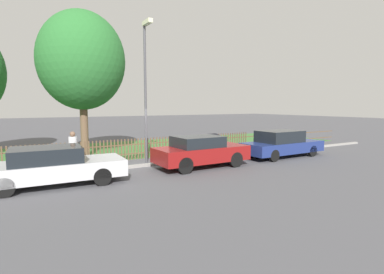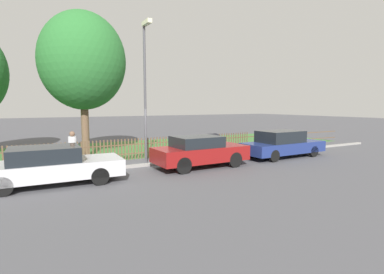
{
  "view_description": "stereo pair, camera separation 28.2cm",
  "coord_description": "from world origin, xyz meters",
  "px_view_note": "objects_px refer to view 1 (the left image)",
  "views": [
    {
      "loc": [
        -5.36,
        -12.08,
        2.67
      ],
      "look_at": [
        2.09,
        0.7,
        1.1
      ],
      "focal_mm": 28.0,
      "sensor_mm": 36.0,
      "label": 1
    },
    {
      "loc": [
        -5.12,
        -12.22,
        2.67
      ],
      "look_at": [
        2.09,
        0.7,
        1.1
      ],
      "focal_mm": 28.0,
      "sensor_mm": 36.0,
      "label": 2
    }
  ],
  "objects_px": {
    "parked_car_navy_estate": "(282,144)",
    "tree_behind_motorcycle": "(82,61)",
    "parked_car_silver_hatchback": "(52,166)",
    "parked_car_black_saloon": "(201,151)",
    "pedestrian_near_fence": "(73,149)",
    "covered_motorcycle": "(209,143)",
    "street_lamp": "(146,77)"
  },
  "relations": [
    {
      "from": "parked_car_navy_estate",
      "to": "tree_behind_motorcycle",
      "type": "distance_m",
      "value": 10.96
    },
    {
      "from": "parked_car_silver_hatchback",
      "to": "tree_behind_motorcycle",
      "type": "xyz_separation_m",
      "value": [
        2.0,
        5.06,
        4.2
      ]
    },
    {
      "from": "parked_car_black_saloon",
      "to": "pedestrian_near_fence",
      "type": "distance_m",
      "value": 5.25
    },
    {
      "from": "parked_car_silver_hatchback",
      "to": "covered_motorcycle",
      "type": "xyz_separation_m",
      "value": [
        7.64,
        2.08,
        0.07
      ]
    },
    {
      "from": "parked_car_silver_hatchback",
      "to": "street_lamp",
      "type": "distance_m",
      "value": 5.56
    },
    {
      "from": "pedestrian_near_fence",
      "to": "street_lamp",
      "type": "distance_m",
      "value": 4.35
    },
    {
      "from": "parked_car_navy_estate",
      "to": "street_lamp",
      "type": "height_order",
      "value": "street_lamp"
    },
    {
      "from": "parked_car_silver_hatchback",
      "to": "tree_behind_motorcycle",
      "type": "distance_m",
      "value": 6.87
    },
    {
      "from": "parked_car_black_saloon",
      "to": "tree_behind_motorcycle",
      "type": "relative_size",
      "value": 0.56
    },
    {
      "from": "parked_car_black_saloon",
      "to": "covered_motorcycle",
      "type": "distance_m",
      "value": 2.74
    },
    {
      "from": "covered_motorcycle",
      "to": "pedestrian_near_fence",
      "type": "xyz_separation_m",
      "value": [
        -6.68,
        -0.14,
        0.19
      ]
    },
    {
      "from": "tree_behind_motorcycle",
      "to": "street_lamp",
      "type": "height_order",
      "value": "tree_behind_motorcycle"
    },
    {
      "from": "parked_car_navy_estate",
      "to": "pedestrian_near_fence",
      "type": "bearing_deg",
      "value": 168.29
    },
    {
      "from": "parked_car_navy_estate",
      "to": "street_lamp",
      "type": "relative_size",
      "value": 0.73
    },
    {
      "from": "tree_behind_motorcycle",
      "to": "street_lamp",
      "type": "bearing_deg",
      "value": -56.49
    },
    {
      "from": "parked_car_black_saloon",
      "to": "parked_car_navy_estate",
      "type": "bearing_deg",
      "value": 0.35
    },
    {
      "from": "parked_car_black_saloon",
      "to": "street_lamp",
      "type": "xyz_separation_m",
      "value": [
        -1.73,
        1.85,
        3.2
      ]
    },
    {
      "from": "parked_car_black_saloon",
      "to": "pedestrian_near_fence",
      "type": "xyz_separation_m",
      "value": [
        -4.88,
        1.92,
        0.21
      ]
    },
    {
      "from": "parked_car_silver_hatchback",
      "to": "pedestrian_near_fence",
      "type": "height_order",
      "value": "pedestrian_near_fence"
    },
    {
      "from": "parked_car_navy_estate",
      "to": "covered_motorcycle",
      "type": "height_order",
      "value": "parked_car_navy_estate"
    },
    {
      "from": "pedestrian_near_fence",
      "to": "street_lamp",
      "type": "height_order",
      "value": "street_lamp"
    },
    {
      "from": "parked_car_black_saloon",
      "to": "street_lamp",
      "type": "height_order",
      "value": "street_lamp"
    },
    {
      "from": "tree_behind_motorcycle",
      "to": "pedestrian_near_fence",
      "type": "height_order",
      "value": "tree_behind_motorcycle"
    },
    {
      "from": "parked_car_navy_estate",
      "to": "tree_behind_motorcycle",
      "type": "relative_size",
      "value": 0.63
    },
    {
      "from": "parked_car_black_saloon",
      "to": "parked_car_silver_hatchback",
      "type": "bearing_deg",
      "value": 179.34
    },
    {
      "from": "pedestrian_near_fence",
      "to": "parked_car_navy_estate",
      "type": "bearing_deg",
      "value": 178.22
    },
    {
      "from": "parked_car_black_saloon",
      "to": "covered_motorcycle",
      "type": "relative_size",
      "value": 2.1
    },
    {
      "from": "parked_car_black_saloon",
      "to": "pedestrian_near_fence",
      "type": "relative_size",
      "value": 2.52
    },
    {
      "from": "parked_car_navy_estate",
      "to": "pedestrian_near_fence",
      "type": "distance_m",
      "value": 10.05
    },
    {
      "from": "parked_car_navy_estate",
      "to": "covered_motorcycle",
      "type": "bearing_deg",
      "value": 147.29
    },
    {
      "from": "parked_car_silver_hatchback",
      "to": "parked_car_black_saloon",
      "type": "relative_size",
      "value": 1.11
    },
    {
      "from": "covered_motorcycle",
      "to": "pedestrian_near_fence",
      "type": "relative_size",
      "value": 1.2
    }
  ]
}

